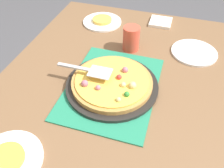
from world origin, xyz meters
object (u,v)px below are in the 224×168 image
Objects in this scene: cup_near at (131,38)px; pizza_server at (89,70)px; served_slice_right at (102,20)px; plate_near_left at (8,160)px; plate_far_right at (102,22)px; pizza_pan at (112,85)px; pizza at (112,82)px; served_slice_left at (7,158)px; plate_side at (194,52)px; napkin_stack at (161,22)px.

pizza_server is at bearing -19.79° from cup_near.
plate_near_left is at bearing -0.23° from served_slice_right.
plate_near_left is 1.00× the size of plate_far_right.
pizza_pan is at bearing 23.11° from plate_far_right.
cup_near is (0.20, 0.22, 0.06)m from plate_far_right.
plate_far_right is at bearing 179.77° from plate_near_left.
pizza reaches higher than plate_far_right.
pizza_pan reaches higher than plate_near_left.
pizza is 3.00× the size of served_slice_right.
pizza is at bearing 152.26° from plate_near_left.
pizza_pan is 0.11m from pizza_server.
pizza_server is (0.00, -0.10, 0.06)m from pizza_pan.
served_slice_left is at bearing -27.74° from pizza.
pizza reaches higher than plate_side.
served_slice_right is 0.48× the size of pizza_server.
cup_near is (-0.70, 0.22, 0.04)m from served_slice_left.
pizza_pan is 0.60m from napkin_stack.
napkin_stack reaches higher than plate_far_right.
served_slice_left is (0.91, -0.00, 0.01)m from plate_far_right.
pizza_server is (0.35, -0.41, 0.07)m from plate_side.
pizza_server is (-0.00, -0.10, 0.04)m from pizza.
pizza reaches higher than plate_near_left.
napkin_stack is at bearing -140.25° from plate_side.
plate_near_left is 0.91m from served_slice_right.
pizza reaches higher than napkin_stack.
plate_far_right is 0.34m from napkin_stack.
pizza_pan is at bearing -42.06° from plate_side.
pizza is 1.43× the size of pizza_server.
served_slice_right reaches higher than pizza_pan.
plate_side is at bearing 145.17° from served_slice_left.
pizza reaches higher than pizza_pan.
plate_far_right is at bearing -74.27° from napkin_stack.
served_slice_right is 0.92× the size of cup_near.
served_slice_right is at bearing 179.77° from served_slice_left.
cup_near is at bearing -19.54° from napkin_stack.
pizza is 0.47m from plate_near_left.
served_slice_left reaches higher than pizza_pan.
served_slice_right is at bearing -105.93° from plate_side.
pizza_server reaches higher than served_slice_left.
served_slice_left reaches higher than plate_near_left.
pizza_server is at bearing 164.07° from plate_near_left.
served_slice_left is at bearing -27.59° from pizza_pan.
plate_side is at bearing 145.17° from plate_near_left.
napkin_stack is at bearing 161.85° from served_slice_left.
cup_near reaches higher than pizza_pan.
plate_far_right is (-0.91, 0.00, 0.00)m from plate_near_left.
plate_near_left is 1.83× the size of napkin_stack.
served_slice_right is 0.30m from cup_near.
served_slice_left is 0.48× the size of pizza_server.
plate_far_right is 0.01m from served_slice_right.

